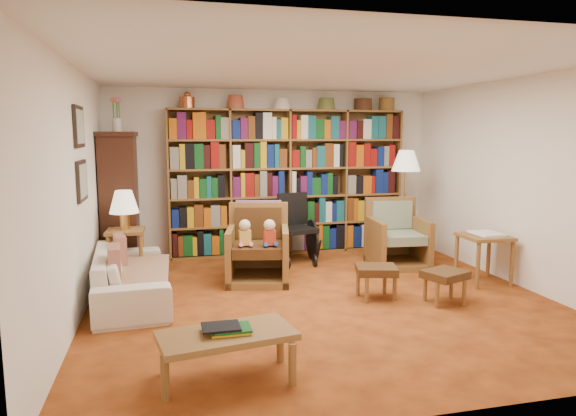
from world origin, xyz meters
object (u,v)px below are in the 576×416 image
object	(u,v)px
footstool_a	(376,272)
footstool_b	(445,277)
side_table_lamp	(126,242)
side_table_papers	(484,243)
sofa	(131,275)
coffee_table	(227,338)
armchair_sage	(395,240)
floor_lamp	(406,165)
wheelchair	(295,231)
armchair_leather	(256,249)

from	to	relation	value
footstool_a	footstool_b	size ratio (longest dim) A/B	0.98
side_table_lamp	side_table_papers	xyz separation A→B (m)	(4.30, -1.14, 0.01)
sofa	coffee_table	world-z (taller)	sofa
armchair_sage	floor_lamp	distance (m)	1.16
side_table_lamp	coffee_table	xyz separation A→B (m)	(0.91, -2.95, -0.17)
wheelchair	coffee_table	size ratio (longest dim) A/B	0.92
armchair_sage	coffee_table	bearing A→B (deg)	-133.04
sofa	armchair_sage	world-z (taller)	armchair_sage
armchair_leather	footstool_b	world-z (taller)	armchair_leather
side_table_lamp	wheelchair	distance (m)	2.36
side_table_lamp	side_table_papers	bearing A→B (deg)	-14.85
footstool_b	coffee_table	world-z (taller)	coffee_table
floor_lamp	footstool_a	distance (m)	2.42
sofa	coffee_table	bearing A→B (deg)	-163.06
sofa	armchair_leather	size ratio (longest dim) A/B	1.96
floor_lamp	footstool_a	world-z (taller)	floor_lamp
wheelchair	side_table_papers	bearing A→B (deg)	-39.19
armchair_sage	armchair_leather	bearing A→B (deg)	-171.76
coffee_table	armchair_leather	bearing A→B (deg)	75.28
wheelchair	footstool_b	world-z (taller)	wheelchair
floor_lamp	armchair_leather	bearing A→B (deg)	-163.30
side_table_lamp	armchair_sage	distance (m)	3.63
coffee_table	armchair_sage	bearing A→B (deg)	46.96
side_table_papers	coffee_table	xyz separation A→B (m)	(-3.39, -1.81, -0.18)
sofa	side_table_lamp	xyz separation A→B (m)	(-0.10, 0.82, 0.21)
sofa	side_table_lamp	bearing A→B (deg)	3.06
sofa	footstool_a	distance (m)	2.73
side_table_lamp	floor_lamp	xyz separation A→B (m)	(3.97, 0.38, 0.89)
floor_lamp	side_table_papers	bearing A→B (deg)	-77.96
sofa	wheelchair	world-z (taller)	wheelchair
sofa	armchair_leather	world-z (taller)	armchair_leather
armchair_leather	armchair_sage	xyz separation A→B (m)	(2.03, 0.29, -0.04)
wheelchair	floor_lamp	xyz separation A→B (m)	(1.67, -0.10, 0.93)
sofa	coffee_table	size ratio (longest dim) A/B	1.79
floor_lamp	footstool_a	bearing A→B (deg)	-124.06
side_table_lamp	floor_lamp	size ratio (longest dim) A/B	0.41
sofa	footstool_b	size ratio (longest dim) A/B	3.59
wheelchair	footstool_b	xyz separation A→B (m)	(1.11, -2.23, -0.15)
sofa	armchair_leather	distance (m)	1.58
floor_lamp	footstool_b	world-z (taller)	floor_lamp
armchair_sage	side_table_lamp	bearing A→B (deg)	179.44
coffee_table	sofa	bearing A→B (deg)	110.84
side_table_lamp	footstool_b	bearing A→B (deg)	-27.02
armchair_leather	side_table_papers	size ratio (longest dim) A/B	1.54
side_table_lamp	wheelchair	world-z (taller)	wheelchair
floor_lamp	coffee_table	bearing A→B (deg)	-132.62
side_table_papers	footstool_a	distance (m)	1.58
armchair_leather	floor_lamp	xyz separation A→B (m)	(2.38, 0.71, 0.98)
sofa	floor_lamp	distance (m)	4.20
armchair_sage	footstool_b	bearing A→B (deg)	-97.08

